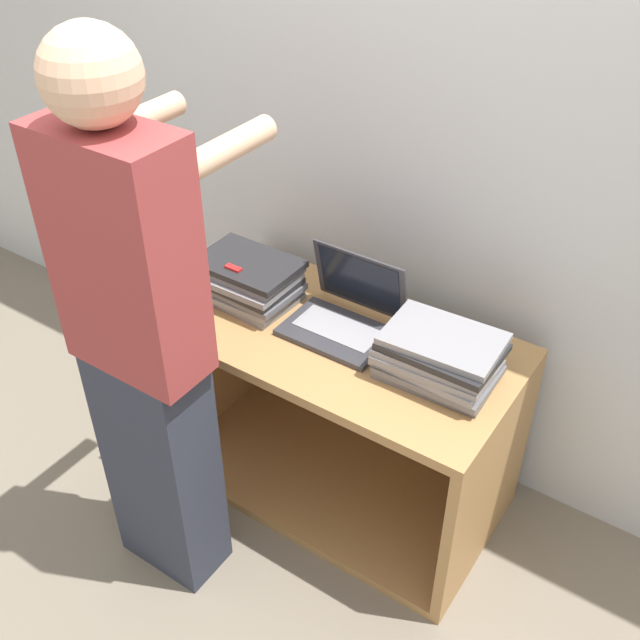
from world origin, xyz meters
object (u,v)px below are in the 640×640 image
object	(u,v)px
laptop_open	(344,315)
laptop_stack_left	(246,280)
person	(142,346)
laptop_stack_right	(439,357)

from	to	relation	value
laptop_open	laptop_stack_left	world-z (taller)	laptop_open
laptop_stack_left	person	bearing A→B (deg)	-81.24
laptop_open	person	distance (m)	0.70
laptop_open	person	world-z (taller)	person
laptop_stack_left	laptop_stack_right	bearing A→B (deg)	-0.44
laptop_stack_right	laptop_stack_left	bearing A→B (deg)	179.56
laptop_open	person	size ratio (longest dim) A/B	0.19
person	laptop_stack_right	bearing A→B (deg)	40.49
laptop_open	person	bearing A→B (deg)	-115.16
laptop_open	laptop_stack_left	bearing A→B (deg)	-173.26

